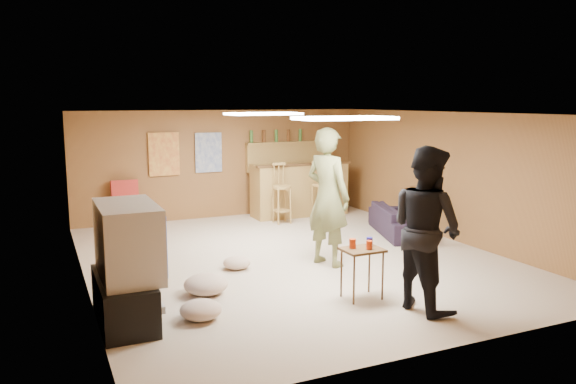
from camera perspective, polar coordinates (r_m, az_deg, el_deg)
name	(u,v)px	position (r m, az deg, el deg)	size (l,w,h in m)	color
ground	(293,258)	(8.64, 0.55, -6.75)	(7.00, 7.00, 0.00)	#B8A48C
ceiling	(294,113)	(8.31, 0.57, 7.99)	(6.00, 7.00, 0.02)	silver
wall_back	(222,164)	(11.65, -6.69, 2.85)	(6.00, 0.02, 2.20)	brown
wall_front	(450,239)	(5.49, 16.13, -4.61)	(6.00, 0.02, 2.20)	brown
wall_left	(81,202)	(7.66, -20.26, -0.95)	(0.02, 7.00, 2.20)	brown
wall_right	(452,176)	(10.03, 16.32, 1.52)	(0.02, 7.00, 2.20)	brown
tv_stand	(124,299)	(6.45, -16.32, -10.42)	(0.55, 1.30, 0.50)	black
dvd_box	(145,305)	(6.51, -14.32, -11.07)	(0.35, 0.50, 0.08)	#B2B2B7
tv_body	(128,240)	(6.28, -15.95, -4.76)	(0.60, 1.10, 0.80)	#B2B2B7
tv_screen	(157,238)	(6.32, -13.16, -4.54)	(0.02, 0.95, 0.65)	navy
bar_counter	(299,189)	(11.76, 1.16, 0.27)	(2.00, 0.60, 1.10)	olive
bar_lip	(305,165)	(11.46, 1.71, 2.81)	(2.10, 0.12, 0.05)	#442B15
bar_shelf	(291,143)	(12.06, 0.26, 5.04)	(2.00, 0.18, 0.05)	olive
bar_backing	(290,156)	(12.10, 0.22, 3.63)	(2.00, 0.14, 0.60)	olive
poster_left	(164,154)	(11.28, -12.48, 3.77)	(0.60, 0.03, 0.85)	#BF3F26
poster_right	(209,152)	(11.50, -8.08, 4.00)	(0.55, 0.03, 0.80)	#334C99
folding_chair_stack	(125,204)	(11.11, -16.19, -1.15)	(0.50, 0.14, 0.90)	red
ceiling_panel_front	(345,118)	(6.98, 5.79, 7.47)	(1.20, 0.60, 0.04)	white
ceiling_panel_back	(263,114)	(9.41, -2.52, 7.94)	(1.20, 0.60, 0.04)	white
person_olive	(328,197)	(8.14, 4.06, -0.51)	(0.73, 0.48, 2.01)	olive
person_black	(426,228)	(6.59, 13.85, -3.62)	(0.92, 0.72, 1.89)	black
sofa	(399,220)	(10.30, 11.18, -2.85)	(1.74, 0.68, 0.51)	black
tray_table	(362,273)	(6.93, 7.51, -8.20)	(0.48, 0.38, 0.62)	#442B15
cup_red_near	(352,244)	(6.84, 6.57, -5.22)	(0.08, 0.08, 0.11)	red
cup_red_far	(369,245)	(6.82, 8.25, -5.35)	(0.07, 0.07, 0.10)	red
cup_blue	(370,242)	(6.97, 8.28, -5.01)	(0.08, 0.08, 0.11)	#161595
bar_stool_left	(282,193)	(10.98, -0.63, -0.10)	(0.38, 0.38, 1.20)	olive
bar_stool_right	(321,192)	(11.33, 3.38, 0.05)	(0.36, 0.36, 1.15)	olive
cushion_near_tv	(206,284)	(7.15, -8.35, -9.26)	(0.55, 0.55, 0.25)	tan
cushion_mid	(237,263)	(8.14, -5.22, -7.16)	(0.39, 0.39, 0.18)	tan
cushion_far	(201,310)	(6.39, -8.85, -11.75)	(0.46, 0.46, 0.21)	tan
bottle_row	(276,136)	(11.89, -1.20, 5.73)	(1.20, 0.08, 0.26)	#3F7233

